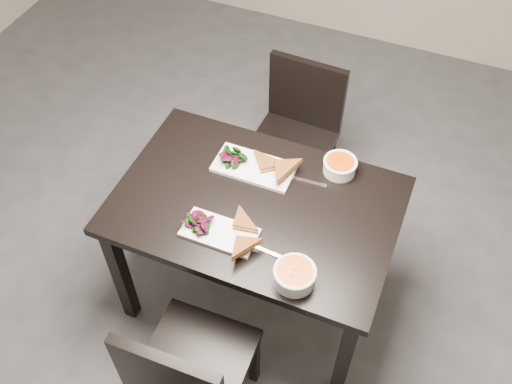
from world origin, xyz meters
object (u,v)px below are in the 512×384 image
chair_near (187,372)px  plate_far (254,168)px  plate_near (220,232)px  table (256,217)px  soup_bowl_near (295,275)px  soup_bowl_far (340,165)px  chair_far (297,129)px

chair_near → plate_far: (-0.07, 0.86, 0.27)m
plate_near → plate_far: size_ratio=0.86×
chair_near → plate_near: (-0.07, 0.48, 0.27)m
chair_near → table: bearing=87.9°
soup_bowl_near → soup_bowl_far: (-0.01, 0.61, -0.00)m
chair_far → plate_near: size_ratio=2.78×
table → chair_near: chair_near is taller
soup_bowl_near → soup_bowl_far: size_ratio=1.10×
plate_far → soup_bowl_far: soup_bowl_far is taller
plate_near → plate_far: 0.38m
table → plate_near: plate_near is taller
table → soup_bowl_far: bearing=48.4°
soup_bowl_near → plate_far: soup_bowl_near is taller
table → soup_bowl_near: bearing=-46.8°
table → chair_far: chair_far is taller
chair_near → soup_bowl_far: 1.08m
chair_far → plate_near: bearing=-87.9°
chair_far → plate_far: size_ratio=2.38×
table → chair_far: size_ratio=1.41×
chair_far → plate_far: 0.64m
soup_bowl_near → soup_bowl_far: soup_bowl_near is taller
chair_near → chair_far: size_ratio=1.00×
table → plate_far: bearing=114.9°
plate_near → chair_near: bearing=-82.1°
chair_near → soup_bowl_far: chair_near is taller
chair_far → soup_bowl_far: chair_far is taller
table → plate_near: bearing=-110.0°
chair_near → soup_bowl_far: size_ratio=5.65×
chair_far → plate_near: chair_far is taller
table → soup_bowl_far: (0.27, 0.31, 0.14)m
soup_bowl_far → plate_far: bearing=-159.6°
chair_far → soup_bowl_far: bearing=-50.3°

